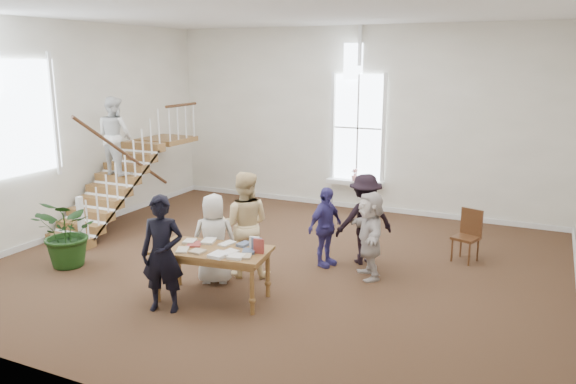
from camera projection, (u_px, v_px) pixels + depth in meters
The scene contains 12 objects.
ground at pixel (279, 264), 10.38m from camera, with size 10.00×10.00×0.00m, color #442B1A.
room_shell at pixel (355, 193), 14.15m from camera, with size 10.49×10.00×10.00m.
staircase at pixel (118, 155), 12.46m from camera, with size 1.10×4.10×2.92m.
library_table at pixel (213, 254), 8.72m from camera, with size 1.88×1.12×0.89m.
police_officer at pixel (162, 254), 8.30m from camera, with size 0.65×0.43×1.78m, color black.
elderly_woman at pixel (214, 239), 9.39m from camera, with size 0.75×0.49×1.54m, color silver.
person_yellow at pixel (244, 224), 9.67m from camera, with size 0.90×0.70×1.85m, color beige.
woman_cluster_a at pixel (325, 227), 10.17m from camera, with size 0.86×0.36×1.47m, color #3D347F.
woman_cluster_b at pixel (365, 219), 10.30m from camera, with size 1.09×0.62×1.68m, color black.
woman_cluster_c at pixel (370, 235), 9.62m from camera, with size 1.42×0.45×1.53m, color beige.
floor_plant at pixel (69, 233), 10.14m from camera, with size 1.16×1.00×1.29m, color #193B12.
side_chair at pixel (468, 232), 10.48m from camera, with size 0.54×0.54×0.98m.
Camera 1 is at (4.32, -8.79, 3.69)m, focal length 35.00 mm.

